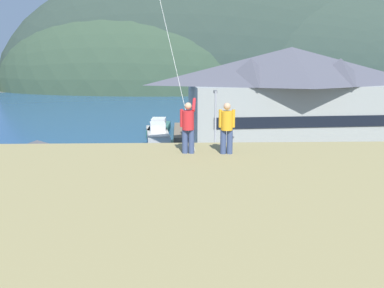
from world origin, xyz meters
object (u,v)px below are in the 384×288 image
moored_boat_inner_slip (159,128)px  parked_car_front_row_end (325,221)px  moored_boat_outer_mooring (210,125)px  parking_light_pole (215,132)px  wharf_dock (186,132)px  storage_shed_near_lot (40,171)px  person_companion (227,127)px  harbor_lodge (290,98)px  parked_car_mid_row_far (107,225)px  moored_boat_wharfside (157,133)px  storage_shed_waterside (221,136)px  person_kite_flyer (188,126)px

moored_boat_inner_slip → parked_car_front_row_end: moored_boat_inner_slip is taller
moored_boat_outer_mooring → parking_light_pole: (-1.61, -26.17, 3.73)m
parked_car_front_row_end → moored_boat_inner_slip: bearing=108.1°
wharf_dock → parking_light_pole: parking_light_pole is taller
storage_shed_near_lot → parking_light_pole: bearing=15.9°
moored_boat_outer_mooring → person_companion: (-2.84, -44.20, 7.24)m
harbor_lodge → parked_car_mid_row_far: bearing=-126.3°
harbor_lodge → storage_shed_near_lot: size_ratio=3.14×
moored_boat_outer_mooring → parked_car_front_row_end: 36.23m
storage_shed_near_lot → parking_light_pole: size_ratio=0.95×
storage_shed_near_lot → person_companion: size_ratio=4.16×
parked_car_mid_row_far → moored_boat_inner_slip: bearing=87.8°
wharf_dock → person_companion: (0.69, -40.85, 7.61)m
moored_boat_wharfside → storage_shed_waterside: bearing=-54.6°
storage_shed_near_lot → moored_boat_inner_slip: (7.04, 27.59, -1.70)m
parked_car_mid_row_far → person_companion: bearing=-54.8°
moored_boat_outer_mooring → person_companion: 44.88m
parking_light_pole → person_kite_flyer: (-2.52, -17.90, 3.53)m
parking_light_pole → harbor_lodge: bearing=52.3°
storage_shed_waterside → person_companion: size_ratio=3.42×
parking_light_pole → person_kite_flyer: bearing=-98.0°
storage_shed_waterside → parked_car_front_row_end: (3.97, -19.85, -1.21)m
moored_boat_inner_slip → parked_car_mid_row_far: size_ratio=1.90×
parked_car_front_row_end → person_companion: 12.63m
person_companion → person_kite_flyer: bearing=174.4°
storage_shed_waterside → parked_car_mid_row_far: storage_shed_waterside is taller
wharf_dock → person_kite_flyer: person_kite_flyer is taller
parked_car_mid_row_far → parked_car_front_row_end: size_ratio=1.01×
moored_boat_outer_mooring → person_companion: size_ratio=4.30×
harbor_lodge → moored_boat_inner_slip: 19.81m
storage_shed_waterside → person_kite_flyer: size_ratio=3.21×
parked_car_front_row_end → person_companion: size_ratio=2.46×
wharf_dock → moored_boat_outer_mooring: bearing=43.5°
moored_boat_wharfside → moored_boat_outer_mooring: same height
moored_boat_outer_mooring → person_kite_flyer: person_kite_flyer is taller
person_kite_flyer → parking_light_pole: bearing=82.0°
moored_boat_wharfside → moored_boat_inner_slip: (0.03, 3.93, -0.00)m
storage_shed_waterside → parked_car_front_row_end: storage_shed_waterside is taller
harbor_lodge → parking_light_pole: bearing=-127.7°
storage_shed_near_lot → moored_boat_outer_mooring: 33.05m
storage_shed_near_lot → parked_car_mid_row_far: bearing=-48.1°
storage_shed_near_lot → moored_boat_outer_mooring: bearing=64.4°
moored_boat_wharfside → moored_boat_outer_mooring: bearing=40.3°
moored_boat_outer_mooring → parked_car_mid_row_far: size_ratio=1.73×
harbor_lodge → moored_boat_wharfside: size_ratio=2.62×
storage_shed_near_lot → person_kite_flyer: 18.37m
wharf_dock → person_kite_flyer: (-0.61, -40.73, 7.63)m
storage_shed_near_lot → storage_shed_waterside: size_ratio=1.22×
parked_car_mid_row_far → parking_light_pole: (6.90, 9.98, 3.39)m
person_kite_flyer → storage_shed_near_lot: bearing=125.3°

